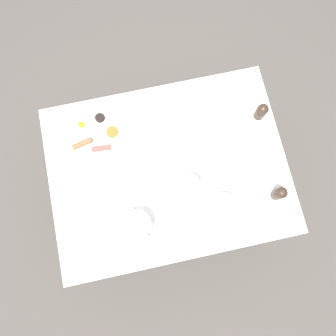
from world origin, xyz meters
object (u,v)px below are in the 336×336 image
creamer_jug (246,98)px  salt_grinder (261,111)px  teacup_with_saucer_right (224,202)px  teacup_with_saucer_left (191,97)px  knife_by_plate (165,137)px  breakfast_plate (95,134)px  teapot_near (218,133)px  fork_by_plate (85,201)px  spoon_for_tea (192,226)px  teapot_far (137,224)px  water_glass_tall (191,184)px  fork_spare (262,161)px  pepper_grinder (280,193)px  napkin_folded (139,176)px

creamer_jug → salt_grinder: 0.11m
teacup_with_saucer_right → creamer_jug: bearing=153.6°
teacup_with_saucer_left → knife_by_plate: size_ratio=0.75×
teacup_with_saucer_left → salt_grinder: size_ratio=1.33×
breakfast_plate → teapot_near: teapot_near is taller
fork_by_plate → spoon_for_tea: (0.22, 0.46, 0.00)m
knife_by_plate → teacup_with_saucer_left: bearing=133.9°
teapot_near → fork_by_plate: bearing=54.1°
teapot_far → water_glass_tall: (-0.12, 0.27, 0.01)m
salt_grinder → spoon_for_tea: bearing=-44.1°
breakfast_plate → creamer_jug: size_ratio=3.71×
teapot_near → spoon_for_tea: size_ratio=1.28×
teacup_with_saucer_right → water_glass_tall: 0.17m
knife_by_plate → teapot_far: bearing=-28.2°
creamer_jug → fork_spare: creamer_jug is taller
teapot_far → pepper_grinder: 0.65m
breakfast_plate → teacup_with_saucer_right: size_ratio=2.14×
breakfast_plate → teapot_far: bearing=14.3°
creamer_jug → fork_spare: bearing=-0.1°
salt_grinder → napkin_folded: bearing=-74.6°
fork_by_plate → fork_spare: same height
teacup_with_saucer_left → fork_spare: size_ratio=0.82×
water_glass_tall → spoon_for_tea: water_glass_tall is taller
breakfast_plate → fork_spare: bearing=68.5°
teacup_with_saucer_left → knife_by_plate: 0.24m
breakfast_plate → pepper_grinder: pepper_grinder is taller
breakfast_plate → teapot_far: size_ratio=1.55×
pepper_grinder → salt_grinder: bearing=176.2°
breakfast_plate → creamer_jug: 0.75m
salt_grinder → fork_spare: salt_grinder is taller
water_glass_tall → creamer_jug: water_glass_tall is taller
teacup_with_saucer_right → fork_by_plate: (-0.14, -0.62, -0.03)m
teapot_far → teacup_with_saucer_right: teapot_far is taller
teapot_far → water_glass_tall: teapot_far is taller
breakfast_plate → spoon_for_tea: size_ratio=2.34×
creamer_jug → fork_by_plate: creamer_jug is taller
fork_by_plate → knife_by_plate: same height
spoon_for_tea → teapot_near: bearing=151.7°
knife_by_plate → spoon_for_tea: bearing=4.3°
teacup_with_saucer_left → creamer_jug: bearing=77.0°
pepper_grinder → spoon_for_tea: pepper_grinder is taller
breakfast_plate → fork_by_plate: size_ratio=2.19×
water_glass_tall → spoon_for_tea: size_ratio=0.83×
breakfast_plate → napkin_folded: 0.30m
fork_spare → teacup_with_saucer_right: bearing=-56.2°
salt_grinder → fork_by_plate: size_ratio=0.77×
pepper_grinder → teapot_far: bearing=-90.3°
breakfast_plate → teapot_far: 0.48m
salt_grinder → creamer_jug: bearing=-154.0°
teacup_with_saucer_right → napkin_folded: (-0.20, -0.35, -0.02)m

